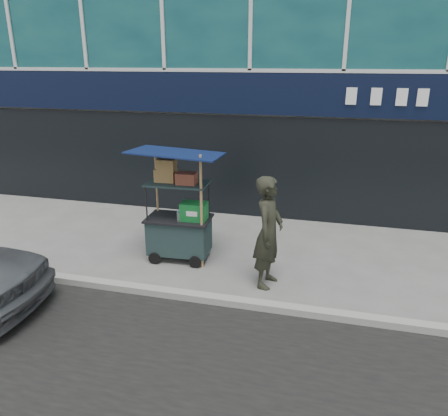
# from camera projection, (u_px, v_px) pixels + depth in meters

# --- Properties ---
(ground) EXTENTS (80.00, 80.00, 0.00)m
(ground) POSITION_uv_depth(u_px,v_px,m) (200.00, 294.00, 7.15)
(ground) COLOR #61615C
(ground) RESTS_ON ground
(curb) EXTENTS (80.00, 0.18, 0.12)m
(curb) POSITION_uv_depth(u_px,v_px,m) (196.00, 297.00, 6.94)
(curb) COLOR gray
(curb) RESTS_ON ground
(vendor_cart) EXTENTS (1.64, 1.19, 2.15)m
(vendor_cart) POSITION_uv_depth(u_px,v_px,m) (180.00, 222.00, 8.18)
(vendor_cart) COLOR #182828
(vendor_cart) RESTS_ON ground
(vendor_man) EXTENTS (0.56, 0.76, 1.90)m
(vendor_man) POSITION_uv_depth(u_px,v_px,m) (269.00, 232.00, 7.16)
(vendor_man) COLOR black
(vendor_man) RESTS_ON ground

